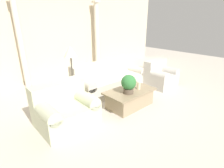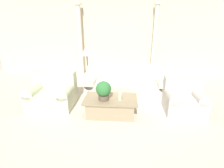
# 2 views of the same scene
# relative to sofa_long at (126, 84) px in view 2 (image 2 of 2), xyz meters

# --- Properties ---
(ground_plane) EXTENTS (16.00, 16.00, 0.00)m
(ground_plane) POSITION_rel_sofa_long_xyz_m (-0.37, -0.61, -0.34)
(ground_plane) COLOR #BCB2A3
(wall_back) EXTENTS (10.00, 0.06, 3.20)m
(wall_back) POSITION_rel_sofa_long_xyz_m (-0.37, 2.26, 1.26)
(wall_back) COLOR beige
(wall_back) RESTS_ON ground_plane
(sofa_long) EXTENTS (2.28, 0.91, 0.85)m
(sofa_long) POSITION_rel_sofa_long_xyz_m (0.00, 0.00, 0.00)
(sofa_long) COLOR beige
(sofa_long) RESTS_ON ground_plane
(loveseat) EXTENTS (1.12, 0.91, 0.85)m
(loveseat) POSITION_rel_sofa_long_xyz_m (-1.91, -0.76, 0.01)
(loveseat) COLOR beige
(loveseat) RESTS_ON ground_plane
(coffee_table) EXTENTS (1.23, 0.72, 0.42)m
(coffee_table) POSITION_rel_sofa_long_xyz_m (-0.35, -1.15, -0.12)
(coffee_table) COLOR #998466
(coffee_table) RESTS_ON ground_plane
(potted_plant) EXTENTS (0.35, 0.35, 0.44)m
(potted_plant) POSITION_rel_sofa_long_xyz_m (-0.51, -1.24, 0.32)
(potted_plant) COLOR brown
(potted_plant) RESTS_ON coffee_table
(pillar_candle) EXTENTS (0.08, 0.08, 0.18)m
(pillar_candle) POSITION_rel_sofa_long_xyz_m (-0.13, -1.24, 0.17)
(pillar_candle) COLOR beige
(pillar_candle) RESTS_ON coffee_table
(floor_lamp) EXTENTS (0.34, 0.34, 1.41)m
(floor_lamp) POSITION_rel_sofa_long_xyz_m (-1.15, 0.17, 0.86)
(floor_lamp) COLOR #4C473D
(floor_lamp) RESTS_ON ground_plane
(column_left) EXTENTS (0.24, 0.24, 2.66)m
(column_left) POSITION_rel_sofa_long_xyz_m (-1.77, 1.95, 1.02)
(column_left) COLOR beige
(column_left) RESTS_ON ground_plane
(column_right) EXTENTS (0.24, 0.24, 2.66)m
(column_right) POSITION_rel_sofa_long_xyz_m (1.07, 1.95, 1.02)
(column_right) COLOR beige
(column_right) RESTS_ON ground_plane
(armchair) EXTENTS (0.92, 0.77, 0.81)m
(armchair) POSITION_rel_sofa_long_xyz_m (1.42, -0.85, 0.00)
(armchair) COLOR #B7B2A8
(armchair) RESTS_ON ground_plane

